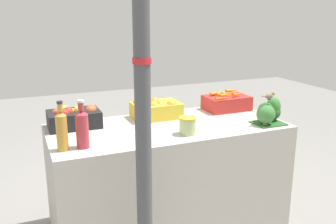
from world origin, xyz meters
TOP-DOWN VIEW (x-y plane):
  - ground_plane at (0.00, 0.00)m, footprint 10.00×10.00m
  - market_table at (0.00, 0.00)m, footprint 1.68×0.77m
  - support_pole at (-0.40, -0.63)m, footprint 0.09×0.09m
  - apple_crate at (-0.62, 0.22)m, footprint 0.36×0.24m
  - orange_crate at (-0.01, 0.22)m, footprint 0.36×0.24m
  - carrot_crate at (0.62, 0.22)m, footprint 0.36×0.25m
  - broccoli_pile at (0.71, -0.22)m, footprint 0.24×0.20m
  - juice_bottle_amber at (-0.76, -0.22)m, footprint 0.07×0.07m
  - juice_bottle_ruby at (-0.64, -0.22)m, footprint 0.08×0.08m
  - pickle_jar at (0.05, -0.23)m, footprint 0.12×0.12m
  - sparrow_bird at (0.68, -0.25)m, footprint 0.13×0.05m

SIDE VIEW (x-z plane):
  - ground_plane at x=0.00m, z-range 0.00..0.00m
  - market_table at x=0.00m, z-range 0.00..0.79m
  - pickle_jar at x=0.05m, z-range 0.79..0.91m
  - carrot_crate at x=0.62m, z-range 0.78..0.93m
  - apple_crate at x=-0.62m, z-range 0.78..0.94m
  - orange_crate at x=-0.01m, z-range 0.78..0.94m
  - broccoli_pile at x=0.71m, z-range 0.78..0.96m
  - juice_bottle_ruby at x=-0.64m, z-range 0.77..1.06m
  - juice_bottle_amber at x=-0.76m, z-range 0.77..1.06m
  - sparrow_bird at x=0.68m, z-range 0.97..1.03m
  - support_pole at x=-0.40m, z-range 0.00..2.60m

